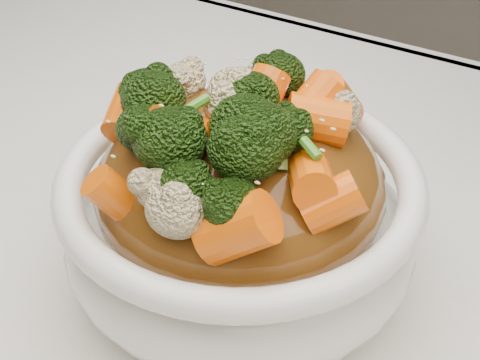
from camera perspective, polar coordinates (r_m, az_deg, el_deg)
The scene contains 8 objects.
tablecloth at distance 0.49m, azimuth 0.53°, elevation -9.35°, with size 1.20×0.80×0.04m, color white.
bowl at distance 0.45m, azimuth 0.00°, elevation -3.60°, with size 0.23×0.23×0.09m, color white, non-canonical shape.
sauce_base at distance 0.43m, azimuth 0.00°, elevation -0.35°, with size 0.19×0.19×0.10m, color #5F3610.
carrots at distance 0.39m, azimuth 0.00°, elevation 7.55°, with size 0.19×0.19×0.05m, color #FB6408, non-canonical shape.
broccoli at distance 0.39m, azimuth 0.00°, elevation 7.42°, with size 0.19×0.19×0.05m, color black, non-canonical shape.
cauliflower at distance 0.39m, azimuth 0.00°, elevation 7.14°, with size 0.19×0.19×0.04m, color beige, non-canonical shape.
scallions at distance 0.39m, azimuth 0.00°, elevation 7.69°, with size 0.14×0.14×0.02m, color #3E851E, non-canonical shape.
sesame_seeds at distance 0.39m, azimuth 0.00°, elevation 7.69°, with size 0.17×0.17×0.01m, color beige, non-canonical shape.
Camera 1 is at (0.18, -0.29, 1.09)m, focal length 50.00 mm.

